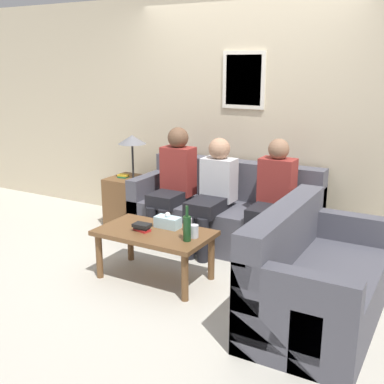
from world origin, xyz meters
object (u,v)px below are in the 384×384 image
(couch_side, at_px, (314,282))
(person_middle, at_px, (213,190))
(couch_main, at_px, (225,215))
(person_right, at_px, (272,196))
(drinking_glass, at_px, (194,231))
(coffee_table, at_px, (155,238))
(person_left, at_px, (173,180))
(wine_bottle, at_px, (187,228))

(couch_side, xyz_separation_m, person_middle, (-1.32, 0.91, 0.32))
(couch_main, relative_size, person_middle, 1.69)
(couch_main, relative_size, person_right, 1.65)
(person_middle, distance_m, person_right, 0.62)
(drinking_glass, xyz_separation_m, person_right, (0.35, 0.93, 0.13))
(coffee_table, xyz_separation_m, person_left, (-0.37, 0.91, 0.28))
(wine_bottle, bearing_deg, couch_main, 100.13)
(person_right, bearing_deg, wine_bottle, -109.32)
(coffee_table, xyz_separation_m, wine_bottle, (0.37, -0.07, 0.18))
(coffee_table, bearing_deg, wine_bottle, -10.30)
(couch_main, height_order, person_left, person_left)
(couch_side, distance_m, drinking_glass, 1.07)
(wine_bottle, distance_m, person_left, 1.23)
(couch_side, distance_m, coffee_table, 1.44)
(couch_main, distance_m, person_left, 0.67)
(person_middle, bearing_deg, couch_main, 78.60)
(wine_bottle, height_order, person_left, person_left)
(couch_side, bearing_deg, person_middle, 55.35)
(drinking_glass, distance_m, person_middle, 0.91)
(drinking_glass, bearing_deg, couch_side, -2.59)
(drinking_glass, distance_m, person_left, 1.17)
(wine_bottle, relative_size, drinking_glass, 2.74)
(couch_side, height_order, coffee_table, couch_side)
(person_left, bearing_deg, wine_bottle, -53.07)
(drinking_glass, height_order, person_left, person_left)
(wine_bottle, bearing_deg, drinking_glass, 83.29)
(couch_main, bearing_deg, coffee_table, -98.25)
(couch_main, relative_size, coffee_table, 1.92)
(coffee_table, relative_size, drinking_glass, 9.12)
(drinking_glass, relative_size, person_left, 0.09)
(couch_main, bearing_deg, wine_bottle, -79.87)
(couch_main, relative_size, wine_bottle, 6.40)
(couch_main, distance_m, couch_side, 1.70)
(couch_side, xyz_separation_m, person_left, (-1.80, 0.93, 0.36))
(wine_bottle, xyz_separation_m, drinking_glass, (0.01, 0.10, -0.06))
(couch_main, xyz_separation_m, drinking_glass, (0.22, -1.08, 0.20))
(couch_main, bearing_deg, person_left, -159.98)
(person_middle, bearing_deg, wine_bottle, -75.25)
(coffee_table, distance_m, person_right, 1.23)
(coffee_table, bearing_deg, couch_side, -0.69)
(couch_main, xyz_separation_m, person_middle, (-0.04, -0.21, 0.32))
(wine_bottle, xyz_separation_m, person_right, (0.36, 1.02, 0.07))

